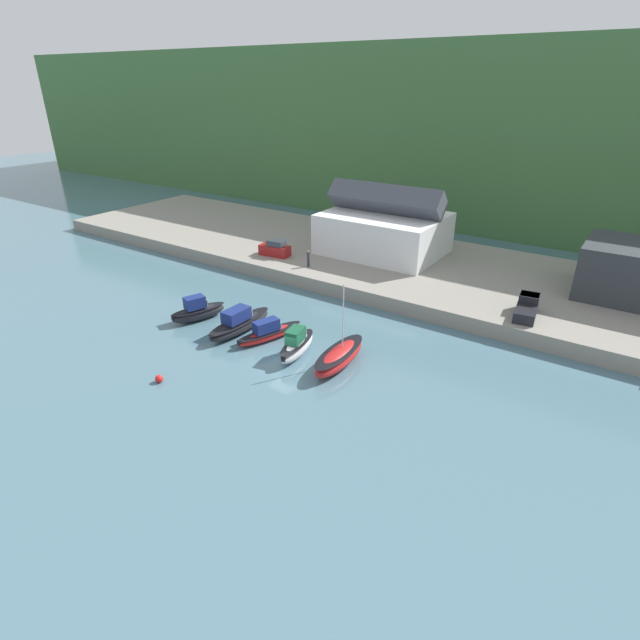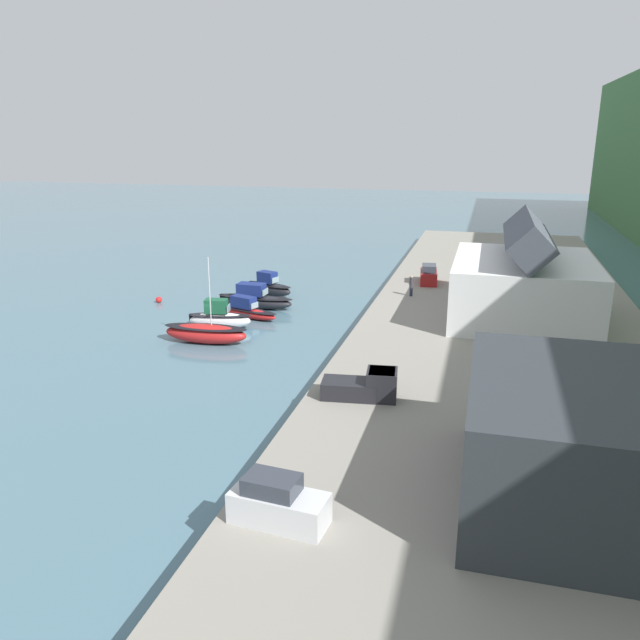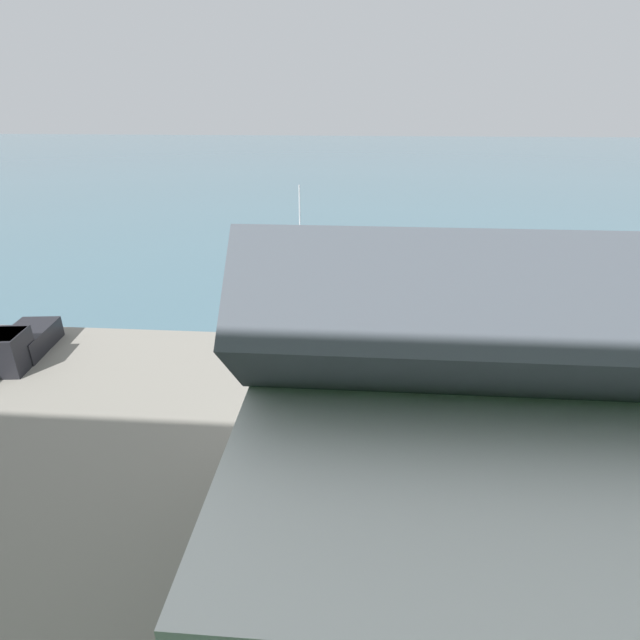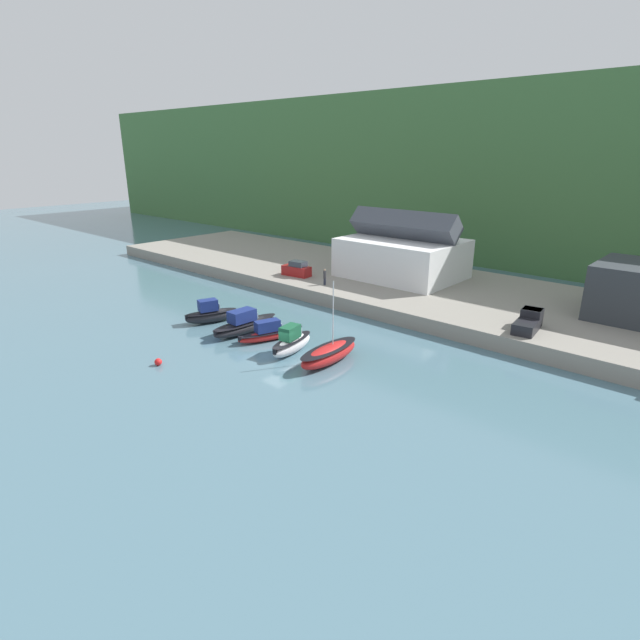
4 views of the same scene
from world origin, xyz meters
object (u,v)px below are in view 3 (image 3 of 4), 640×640
at_px(moored_boat_3, 356,269).
at_px(mooring_buoy_0, 429,245).
at_px(moored_boat_4, 301,272).
at_px(pickup_truck_0, 16,345).
at_px(moored_boat_2, 410,279).
at_px(moored_boat_1, 456,275).
at_px(moored_boat_0, 530,275).
at_px(person_on_quay, 584,355).

bearing_deg(moored_boat_3, mooring_buoy_0, -134.72).
height_order(moored_boat_3, mooring_buoy_0, moored_boat_3).
distance_m(moored_boat_4, pickup_truck_0, 20.69).
relative_size(pickup_truck_0, mooring_buoy_0, 7.26).
xyz_separation_m(moored_boat_2, moored_boat_3, (4.20, -1.03, 0.30)).
bearing_deg(moored_boat_1, moored_boat_0, -174.64).
bearing_deg(moored_boat_1, pickup_truck_0, 36.52).
relative_size(moored_boat_0, moored_boat_2, 0.83).
distance_m(moored_boat_1, moored_boat_3, 7.76).
relative_size(moored_boat_4, pickup_truck_0, 1.58).
bearing_deg(moored_boat_1, person_on_quay, 101.34).
height_order(moored_boat_2, mooring_buoy_0, moored_boat_2).
distance_m(pickup_truck_0, person_on_quay, 26.83).
relative_size(moored_boat_2, moored_boat_4, 0.97).
bearing_deg(moored_boat_3, pickup_truck_0, 36.23).
bearing_deg(moored_boat_4, moored_boat_0, 178.69).
bearing_deg(person_on_quay, moored_boat_2, -68.29).
height_order(moored_boat_1, moored_boat_4, moored_boat_4).
bearing_deg(moored_boat_4, moored_boat_2, 174.70).
relative_size(moored_boat_3, pickup_truck_0, 1.27).
distance_m(person_on_quay, mooring_buoy_0, 27.52).
bearing_deg(pickup_truck_0, moored_boat_3, -140.06).
distance_m(moored_boat_0, moored_boat_3, 13.35).
xyz_separation_m(moored_boat_1, person_on_quay, (-2.76, 16.23, 1.85)).
bearing_deg(moored_boat_2, moored_boat_3, 4.34).
bearing_deg(moored_boat_2, moored_boat_1, -155.21).
xyz_separation_m(moored_boat_0, moored_boat_1, (5.62, 0.36, -0.04)).
bearing_deg(pickup_truck_0, person_on_quay, 174.29).
height_order(moored_boat_0, pickup_truck_0, pickup_truck_0).
xyz_separation_m(moored_boat_4, mooring_buoy_0, (-11.32, -10.96, -0.56)).
xyz_separation_m(moored_boat_0, moored_boat_3, (13.35, -0.25, 0.05)).
relative_size(moored_boat_0, moored_boat_4, 0.81).
xyz_separation_m(moored_boat_1, moored_boat_3, (7.73, -0.61, 0.08)).
distance_m(moored_boat_3, pickup_truck_0, 23.87).
xyz_separation_m(moored_boat_0, person_on_quay, (2.85, 16.59, 1.81)).
distance_m(moored_boat_1, pickup_truck_0, 29.36).
height_order(moored_boat_4, person_on_quay, moored_boat_4).
distance_m(moored_boat_2, moored_boat_4, 8.50).
bearing_deg(person_on_quay, moored_boat_3, -58.06).
bearing_deg(moored_boat_1, moored_boat_4, 1.67).
xyz_separation_m(moored_boat_3, pickup_truck_0, (16.33, 17.36, 1.48)).
bearing_deg(moored_boat_1, mooring_buoy_0, -84.68).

